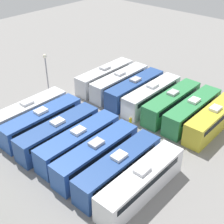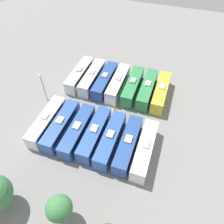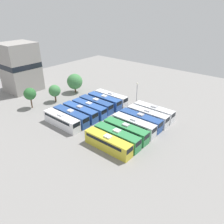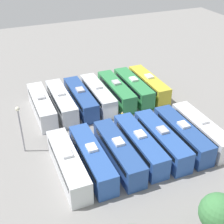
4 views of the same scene
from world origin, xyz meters
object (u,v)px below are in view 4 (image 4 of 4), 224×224
(bus_4, at_px, (81,98))
(bus_2, at_px, (116,91))
(bus_0, at_px, (149,84))
(tree_1, at_px, (218,213))
(bus_12, at_px, (92,158))
(bus_3, at_px, (98,95))
(bus_11, at_px, (118,152))
(bus_8, at_px, (182,134))
(light_pole, at_px, (20,122))
(bus_7, at_px, (201,130))
(worker_person, at_px, (122,117))
(bus_13, at_px, (68,164))
(bus_9, at_px, (162,140))
(bus_6, at_px, (42,105))
(bus_5, at_px, (61,102))
(bus_1, at_px, (133,87))
(bus_10, at_px, (140,144))

(bus_4, bearing_deg, bus_2, -178.10)
(bus_0, height_order, tree_1, tree_1)
(bus_2, relative_size, bus_12, 1.00)
(bus_3, bearing_deg, bus_0, -179.20)
(bus_11, distance_m, bus_12, 3.56)
(bus_8, distance_m, light_pole, 22.24)
(bus_2, bearing_deg, light_pole, 26.48)
(bus_7, distance_m, worker_person, 12.18)
(worker_person, bearing_deg, bus_13, 37.32)
(bus_3, relative_size, worker_person, 6.53)
(bus_9, bearing_deg, bus_0, -112.37)
(bus_11, xyz_separation_m, tree_1, (-4.06, 14.26, 1.99))
(light_pole, bearing_deg, bus_9, 158.25)
(bus_9, distance_m, tree_1, 14.73)
(bus_7, distance_m, bus_13, 19.65)
(bus_3, xyz_separation_m, bus_6, (9.74, -0.04, 0.00))
(bus_7, distance_m, bus_11, 12.95)
(bus_5, relative_size, bus_11, 1.00)
(worker_person, bearing_deg, bus_1, -127.00)
(bus_7, bearing_deg, bus_1, -78.98)
(bus_7, bearing_deg, bus_0, -90.17)
(bus_0, bearing_deg, bus_3, 0.80)
(bus_1, height_order, bus_3, same)
(bus_11, bearing_deg, bus_13, -1.95)
(bus_6, height_order, light_pole, light_pole)
(bus_0, xyz_separation_m, bus_11, (13.00, 15.86, 0.00))
(bus_1, bearing_deg, bus_9, 78.00)
(bus_0, xyz_separation_m, bus_6, (19.71, 0.10, 0.00))
(bus_5, bearing_deg, bus_11, 102.29)
(bus_5, height_order, tree_1, tree_1)
(bus_3, xyz_separation_m, bus_9, (-3.49, 15.60, 0.00))
(bus_10, bearing_deg, bus_7, 177.89)
(bus_1, relative_size, bus_3, 1.00)
(bus_10, xyz_separation_m, light_pole, (14.32, -6.72, 3.16))
(bus_5, relative_size, bus_7, 1.00)
(bus_6, bearing_deg, bus_10, 123.07)
(bus_2, relative_size, light_pole, 1.64)
(bus_4, relative_size, bus_12, 1.00)
(bus_9, height_order, light_pole, light_pole)
(light_pole, bearing_deg, bus_2, -153.52)
(bus_3, bearing_deg, bus_9, 102.62)
(bus_2, relative_size, worker_person, 6.53)
(bus_1, height_order, bus_2, same)
(bus_2, xyz_separation_m, bus_11, (6.49, 15.84, 0.00))
(bus_10, distance_m, bus_11, 3.32)
(bus_7, xyz_separation_m, bus_9, (6.43, -0.08, 0.00))
(tree_1, bearing_deg, bus_6, -70.27)
(bus_1, distance_m, bus_2, 3.38)
(bus_9, relative_size, bus_12, 1.00)
(bus_9, bearing_deg, tree_1, 80.30)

